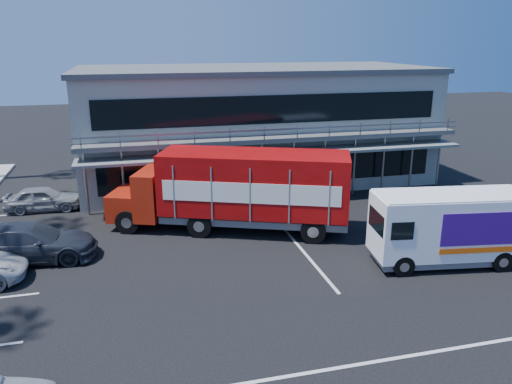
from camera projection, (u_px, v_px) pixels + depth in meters
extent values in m
plane|color=black|center=(272.00, 276.00, 19.75)|extent=(120.00, 120.00, 0.00)
cube|color=#989C8F|center=(254.00, 125.00, 33.32)|extent=(22.00, 10.00, 7.00)
cube|color=#515454|center=(254.00, 69.00, 32.25)|extent=(22.40, 10.40, 0.30)
cube|color=#515454|center=(278.00, 139.00, 28.11)|extent=(22.00, 1.20, 0.25)
cube|color=gray|center=(281.00, 132.00, 27.45)|extent=(22.00, 0.08, 0.90)
cube|color=slate|center=(279.00, 152.00, 28.03)|extent=(22.00, 1.80, 0.15)
cube|color=black|center=(275.00, 171.00, 29.23)|extent=(20.00, 0.06, 1.60)
cube|color=black|center=(275.00, 109.00, 28.17)|extent=(20.00, 0.06, 1.60)
cube|color=#A71E0D|center=(129.00, 203.00, 24.99)|extent=(2.38, 2.90, 1.33)
cube|color=#A71E0D|center=(152.00, 193.00, 24.65)|extent=(2.07, 2.99, 2.33)
cube|color=black|center=(151.00, 180.00, 24.46)|extent=(0.94, 2.21, 0.78)
cube|color=#B00A0B|center=(254.00, 183.00, 23.78)|extent=(9.28, 5.91, 2.89)
cube|color=slate|center=(254.00, 217.00, 24.29)|extent=(9.13, 5.52, 0.33)
cube|color=white|center=(250.00, 193.00, 22.49)|extent=(7.59, 3.09, 0.94)
cube|color=white|center=(258.00, 177.00, 25.14)|extent=(7.59, 3.09, 0.94)
cylinder|color=black|center=(127.00, 222.00, 23.95)|extent=(1.18, 0.69, 1.16)
cylinder|color=black|center=(145.00, 206.00, 26.26)|extent=(1.18, 0.69, 1.16)
cylinder|color=black|center=(199.00, 226.00, 23.49)|extent=(1.18, 0.69, 1.16)
cylinder|color=black|center=(211.00, 209.00, 25.80)|extent=(1.18, 0.69, 1.16)
cylinder|color=black|center=(313.00, 231.00, 22.80)|extent=(1.18, 0.69, 1.16)
cylinder|color=black|center=(314.00, 214.00, 25.12)|extent=(1.18, 0.69, 1.16)
cube|color=white|center=(450.00, 224.00, 20.40)|extent=(6.50, 3.04, 2.50)
cube|color=slate|center=(446.00, 255.00, 20.81)|extent=(6.22, 2.79, 0.31)
cube|color=black|center=(377.00, 221.00, 20.02)|extent=(0.32, 1.75, 0.85)
cube|color=white|center=(454.00, 194.00, 20.02)|extent=(6.37, 2.98, 0.07)
cube|color=#390D77|center=(481.00, 229.00, 19.38)|extent=(3.19, 0.50, 1.34)
cube|color=#390D77|center=(454.00, 211.00, 21.45)|extent=(3.19, 0.50, 1.34)
cube|color=#F2590C|center=(478.00, 250.00, 19.64)|extent=(3.19, 0.49, 0.22)
cylinder|color=black|center=(403.00, 266.00, 19.66)|extent=(0.89, 0.40, 0.86)
cylinder|color=black|center=(386.00, 247.00, 21.47)|extent=(0.89, 0.40, 0.86)
cylinder|color=black|center=(502.00, 261.00, 20.07)|extent=(0.89, 0.40, 0.86)
cylinder|color=black|center=(477.00, 243.00, 21.87)|extent=(0.89, 0.40, 0.86)
imported|color=#2A2F38|center=(30.00, 243.00, 20.98)|extent=(5.65, 2.68, 1.59)
imported|color=gray|center=(43.00, 198.00, 27.21)|extent=(4.01, 1.76, 1.35)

